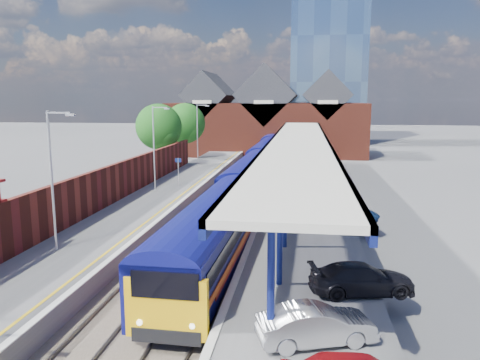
# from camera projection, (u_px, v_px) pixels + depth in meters

# --- Properties ---
(ground) EXTENTS (240.00, 240.00, 0.00)m
(ground) POSITION_uv_depth(u_px,v_px,m) (244.00, 186.00, 46.54)
(ground) COLOR #5B5B5E
(ground) RESTS_ON ground
(ballast_bed) EXTENTS (6.00, 76.00, 0.06)m
(ballast_bed) POSITION_uv_depth(u_px,v_px,m) (227.00, 209.00, 36.77)
(ballast_bed) COLOR #473D33
(ballast_bed) RESTS_ON ground
(rails) EXTENTS (4.51, 76.00, 0.14)m
(rails) POSITION_uv_depth(u_px,v_px,m) (227.00, 208.00, 36.76)
(rails) COLOR slate
(rails) RESTS_ON ground
(left_platform) EXTENTS (5.00, 76.00, 1.00)m
(left_platform) POSITION_uv_depth(u_px,v_px,m) (160.00, 201.00, 37.43)
(left_platform) COLOR #565659
(left_platform) RESTS_ON ground
(right_platform) EXTENTS (6.00, 76.00, 1.00)m
(right_platform) POSITION_uv_depth(u_px,v_px,m) (304.00, 206.00, 35.88)
(right_platform) COLOR #565659
(right_platform) RESTS_ON ground
(coping_left) EXTENTS (0.30, 76.00, 0.05)m
(coping_left) POSITION_uv_depth(u_px,v_px,m) (188.00, 196.00, 37.03)
(coping_left) COLOR silver
(coping_left) RESTS_ON left_platform
(coping_right) EXTENTS (0.30, 76.00, 0.05)m
(coping_right) POSITION_uv_depth(u_px,v_px,m) (267.00, 198.00, 36.18)
(coping_right) COLOR silver
(coping_right) RESTS_ON right_platform
(yellow_line) EXTENTS (0.14, 76.00, 0.01)m
(yellow_line) POSITION_uv_depth(u_px,v_px,m) (181.00, 196.00, 37.11)
(yellow_line) COLOR yellow
(yellow_line) RESTS_ON left_platform
(train) EXTENTS (3.18, 65.96, 3.45)m
(train) POSITION_uv_depth(u_px,v_px,m) (260.00, 164.00, 47.34)
(train) COLOR #0D1060
(train) RESTS_ON ground
(canopy) EXTENTS (4.50, 52.00, 4.48)m
(canopy) POSITION_uv_depth(u_px,v_px,m) (299.00, 141.00, 37.05)
(canopy) COLOR #0E1756
(canopy) RESTS_ON right_platform
(lamp_post_b) EXTENTS (1.48, 0.18, 7.00)m
(lamp_post_b) POSITION_uv_depth(u_px,v_px,m) (54.00, 172.00, 23.12)
(lamp_post_b) COLOR #A5A8AA
(lamp_post_b) RESTS_ON left_platform
(lamp_post_c) EXTENTS (1.48, 0.18, 7.00)m
(lamp_post_c) POSITION_uv_depth(u_px,v_px,m) (155.00, 143.00, 38.74)
(lamp_post_c) COLOR #A5A8AA
(lamp_post_c) RESTS_ON left_platform
(lamp_post_d) EXTENTS (1.48, 0.18, 7.00)m
(lamp_post_d) POSITION_uv_depth(u_px,v_px,m) (198.00, 130.00, 54.36)
(lamp_post_d) COLOR #A5A8AA
(lamp_post_d) RESTS_ON left_platform
(platform_sign) EXTENTS (0.55, 0.08, 2.50)m
(platform_sign) POSITION_uv_depth(u_px,v_px,m) (178.00, 167.00, 40.90)
(platform_sign) COLOR #A5A8AA
(platform_sign) RESTS_ON left_platform
(brick_wall) EXTENTS (0.35, 50.00, 3.86)m
(brick_wall) POSITION_uv_depth(u_px,v_px,m) (91.00, 192.00, 31.15)
(brick_wall) COLOR maroon
(brick_wall) RESTS_ON left_platform
(station_building) EXTENTS (30.00, 12.12, 13.78)m
(station_building) POSITION_uv_depth(u_px,v_px,m) (267.00, 120.00, 72.95)
(station_building) COLOR maroon
(station_building) RESTS_ON ground
(glass_tower) EXTENTS (14.20, 14.20, 40.30)m
(glass_tower) POSITION_uv_depth(u_px,v_px,m) (328.00, 39.00, 90.57)
(glass_tower) COLOR slate
(glass_tower) RESTS_ON ground
(tree_near) EXTENTS (5.20, 5.20, 8.10)m
(tree_near) POSITION_uv_depth(u_px,v_px,m) (160.00, 128.00, 52.79)
(tree_near) COLOR #382314
(tree_near) RESTS_ON ground
(tree_far) EXTENTS (5.20, 5.20, 8.10)m
(tree_far) POSITION_uv_depth(u_px,v_px,m) (186.00, 124.00, 60.47)
(tree_far) COLOR #382314
(tree_far) RESTS_ON ground
(parked_car_silver) EXTENTS (3.91, 2.40, 1.22)m
(parked_car_silver) POSITION_uv_depth(u_px,v_px,m) (316.00, 325.00, 14.54)
(parked_car_silver) COLOR #9C9DA1
(parked_car_silver) RESTS_ON right_platform
(parked_car_dark) EXTENTS (4.37, 2.46, 1.19)m
(parked_car_dark) POSITION_uv_depth(u_px,v_px,m) (362.00, 279.00, 18.32)
(parked_car_dark) COLOR black
(parked_car_dark) RESTS_ON right_platform
(parked_car_blue) EXTENTS (4.58, 2.88, 1.18)m
(parked_car_blue) POSITION_uv_depth(u_px,v_px,m) (345.00, 213.00, 28.96)
(parked_car_blue) COLOR navy
(parked_car_blue) RESTS_ON right_platform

